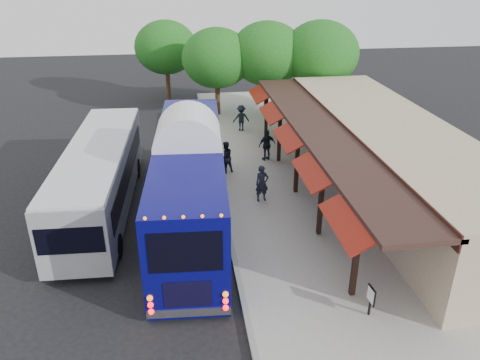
{
  "coord_description": "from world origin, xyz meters",
  "views": [
    {
      "loc": [
        -1.8,
        -16.28,
        10.63
      ],
      "look_at": [
        0.77,
        2.37,
        1.8
      ],
      "focal_mm": 35.0,
      "sensor_mm": 36.0,
      "label": 1
    }
  ],
  "objects_px": {
    "ped_d": "(241,118)",
    "ped_a": "(262,184)",
    "sign_board": "(371,296)",
    "coach_bus": "(190,178)",
    "ped_b": "(225,157)",
    "ped_c": "(267,145)",
    "city_bus": "(100,175)"
  },
  "relations": [
    {
      "from": "ped_d",
      "to": "sign_board",
      "type": "xyz_separation_m",
      "value": [
        1.59,
        -18.76,
        -0.14
      ]
    },
    {
      "from": "ped_c",
      "to": "city_bus",
      "type": "bearing_deg",
      "value": 6.84
    },
    {
      "from": "ped_a",
      "to": "sign_board",
      "type": "relative_size",
      "value": 1.64
    },
    {
      "from": "ped_c",
      "to": "ped_a",
      "type": "bearing_deg",
      "value": 55.88
    },
    {
      "from": "coach_bus",
      "to": "ped_c",
      "type": "bearing_deg",
      "value": 57.62
    },
    {
      "from": "ped_c",
      "to": "ped_b",
      "type": "bearing_deg",
      "value": 8.61
    },
    {
      "from": "ped_a",
      "to": "ped_d",
      "type": "distance_m",
      "value": 10.34
    },
    {
      "from": "coach_bus",
      "to": "sign_board",
      "type": "height_order",
      "value": "coach_bus"
    },
    {
      "from": "ped_b",
      "to": "sign_board",
      "type": "relative_size",
      "value": 1.63
    },
    {
      "from": "ped_a",
      "to": "ped_b",
      "type": "xyz_separation_m",
      "value": [
        -1.37,
        3.54,
        -0.01
      ]
    },
    {
      "from": "ped_d",
      "to": "ped_a",
      "type": "bearing_deg",
      "value": 81.38
    },
    {
      "from": "coach_bus",
      "to": "ped_c",
      "type": "height_order",
      "value": "coach_bus"
    },
    {
      "from": "city_bus",
      "to": "ped_d",
      "type": "relative_size",
      "value": 6.76
    },
    {
      "from": "ped_a",
      "to": "ped_c",
      "type": "bearing_deg",
      "value": 67.45
    },
    {
      "from": "coach_bus",
      "to": "sign_board",
      "type": "distance_m",
      "value": 8.96
    },
    {
      "from": "coach_bus",
      "to": "ped_c",
      "type": "xyz_separation_m",
      "value": [
        4.6,
        6.41,
        -1.16
      ]
    },
    {
      "from": "ped_b",
      "to": "ped_d",
      "type": "distance_m",
      "value": 7.03
    },
    {
      "from": "city_bus",
      "to": "ped_d",
      "type": "xyz_separation_m",
      "value": [
        7.91,
        9.88,
        -0.73
      ]
    },
    {
      "from": "ped_c",
      "to": "sign_board",
      "type": "bearing_deg",
      "value": 72.9
    },
    {
      "from": "ped_c",
      "to": "ped_d",
      "type": "height_order",
      "value": "ped_c"
    },
    {
      "from": "city_bus",
      "to": "ped_c",
      "type": "height_order",
      "value": "city_bus"
    },
    {
      "from": "ped_b",
      "to": "ped_c",
      "type": "bearing_deg",
      "value": -172.86
    },
    {
      "from": "ped_a",
      "to": "ped_b",
      "type": "bearing_deg",
      "value": 102.03
    },
    {
      "from": "ped_a",
      "to": "ped_c",
      "type": "height_order",
      "value": "ped_c"
    },
    {
      "from": "ped_c",
      "to": "ped_d",
      "type": "relative_size",
      "value": 1.05
    },
    {
      "from": "ped_c",
      "to": "sign_board",
      "type": "xyz_separation_m",
      "value": [
        0.84,
        -13.4,
        -0.18
      ]
    },
    {
      "from": "coach_bus",
      "to": "ped_b",
      "type": "distance_m",
      "value": 5.51
    },
    {
      "from": "coach_bus",
      "to": "ped_b",
      "type": "bearing_deg",
      "value": 70.92
    },
    {
      "from": "sign_board",
      "to": "coach_bus",
      "type": "bearing_deg",
      "value": 122.98
    },
    {
      "from": "coach_bus",
      "to": "ped_d",
      "type": "distance_m",
      "value": 12.45
    },
    {
      "from": "city_bus",
      "to": "ped_c",
      "type": "xyz_separation_m",
      "value": [
        8.66,
        4.51,
        -0.69
      ]
    },
    {
      "from": "ped_a",
      "to": "ped_d",
      "type": "relative_size",
      "value": 1.01
    }
  ]
}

